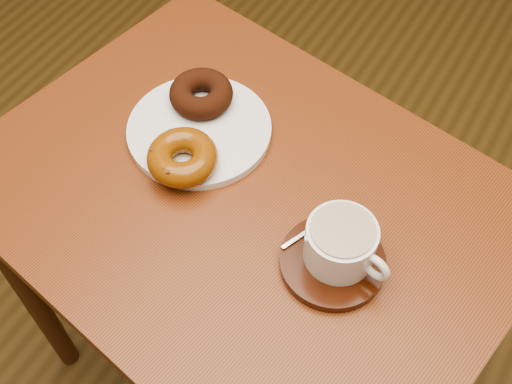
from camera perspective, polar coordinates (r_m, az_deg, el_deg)
The scene contains 7 objects.
cafe_table at distance 1.04m, azimuth -0.95°, elevation -3.96°, with size 0.88×0.72×0.74m.
donut_plate at distance 1.01m, azimuth -5.05°, elevation 5.54°, with size 0.23×0.23×0.01m, color white.
donut_cinnamon at distance 1.03m, azimuth -4.90°, elevation 8.71°, with size 0.10×0.10×0.04m, color #36170A.
donut_caramel at distance 0.94m, azimuth -6.55°, elevation 3.09°, with size 0.14×0.14×0.04m.
saucer at distance 0.88m, azimuth 6.80°, elevation -6.20°, with size 0.14×0.14×0.02m, color #331207.
coffee_cup at distance 0.85m, azimuth 7.62°, elevation -4.54°, with size 0.12×0.09×0.07m.
teaspoon at distance 0.90m, azimuth 5.82°, elevation -2.67°, with size 0.04×0.09×0.01m.
Camera 1 is at (0.26, -0.29, 1.51)m, focal length 45.00 mm.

